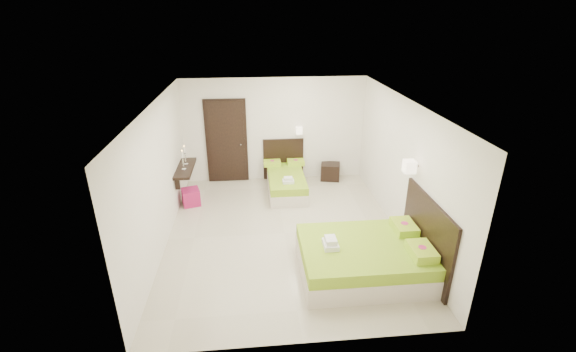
{
  "coord_description": "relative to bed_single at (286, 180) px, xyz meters",
  "views": [
    {
      "loc": [
        -0.56,
        -6.51,
        4.05
      ],
      "look_at": [
        0.1,
        0.3,
        1.1
      ],
      "focal_mm": 24.0,
      "sensor_mm": 36.0,
      "label": 1
    }
  ],
  "objects": [
    {
      "name": "floor",
      "position": [
        -0.22,
        -1.98,
        -0.26
      ],
      "size": [
        5.5,
        5.5,
        0.0
      ],
      "primitive_type": "plane",
      "color": "beige",
      "rests_on": "ground"
    },
    {
      "name": "ottoman",
      "position": [
        -2.2,
        -0.55,
        -0.08
      ],
      "size": [
        0.46,
        0.46,
        0.37
      ],
      "primitive_type": "cube",
      "rotation": [
        0.0,
        0.0,
        0.27
      ],
      "color": "#9B144C",
      "rests_on": "ground"
    },
    {
      "name": "door",
      "position": [
        -1.42,
        0.72,
        0.79
      ],
      "size": [
        1.02,
        0.15,
        2.14
      ],
      "color": "black",
      "rests_on": "ground"
    },
    {
      "name": "bed_single",
      "position": [
        0.0,
        0.0,
        0.0
      ],
      "size": [
        1.03,
        1.71,
        1.41
      ],
      "color": "beige",
      "rests_on": "ground"
    },
    {
      "name": "nightstand",
      "position": [
        1.2,
        0.56,
        -0.05
      ],
      "size": [
        0.55,
        0.51,
        0.42
      ],
      "primitive_type": "cube",
      "rotation": [
        0.0,
        0.0,
        -0.21
      ],
      "color": "black",
      "rests_on": "ground"
    },
    {
      "name": "console_shelf",
      "position": [
        -2.3,
        -0.38,
        0.55
      ],
      "size": [
        0.35,
        1.2,
        0.78
      ],
      "color": "black",
      "rests_on": "ground"
    },
    {
      "name": "bed_double",
      "position": [
        1.07,
        -3.34,
        0.05
      ],
      "size": [
        2.09,
        1.78,
        1.73
      ],
      "color": "beige",
      "rests_on": "ground"
    }
  ]
}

